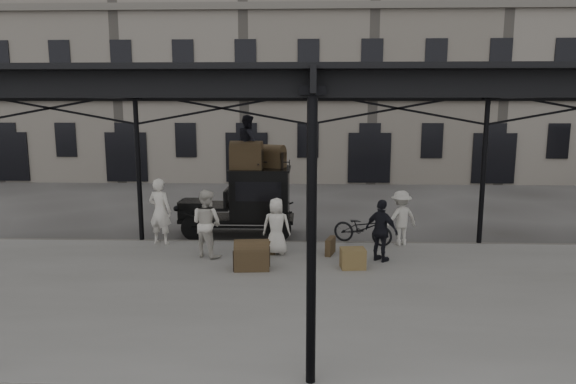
# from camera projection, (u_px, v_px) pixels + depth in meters

# --- Properties ---
(ground) EXTENTS (120.00, 120.00, 0.00)m
(ground) POSITION_uv_depth(u_px,v_px,m) (309.00, 267.00, 13.27)
(ground) COLOR #383533
(ground) RESTS_ON ground
(platform) EXTENTS (28.00, 8.00, 0.15)m
(platform) POSITION_uv_depth(u_px,v_px,m) (309.00, 292.00, 11.29)
(platform) COLOR slate
(platform) RESTS_ON ground
(canopy) EXTENTS (22.50, 9.00, 4.74)m
(canopy) POSITION_uv_depth(u_px,v_px,m) (311.00, 83.00, 10.80)
(canopy) COLOR black
(canopy) RESTS_ON ground
(building_frontage) EXTENTS (64.00, 8.00, 14.00)m
(building_frontage) POSITION_uv_depth(u_px,v_px,m) (308.00, 55.00, 29.81)
(building_frontage) COLOR slate
(building_frontage) RESTS_ON ground
(taxi) EXTENTS (3.65, 1.55, 2.18)m
(taxi) POSITION_uv_depth(u_px,v_px,m) (251.00, 198.00, 16.32)
(taxi) COLOR black
(taxi) RESTS_ON ground
(porter_left) EXTENTS (0.80, 0.63, 1.92)m
(porter_left) POSITION_uv_depth(u_px,v_px,m) (160.00, 211.00, 14.81)
(porter_left) COLOR silver
(porter_left) RESTS_ON platform
(porter_midleft) EXTENTS (1.10, 1.03, 1.80)m
(porter_midleft) POSITION_uv_depth(u_px,v_px,m) (207.00, 223.00, 13.59)
(porter_midleft) COLOR beige
(porter_midleft) RESTS_ON platform
(porter_centre) EXTENTS (0.76, 0.50, 1.55)m
(porter_centre) POSITION_uv_depth(u_px,v_px,m) (276.00, 226.00, 13.81)
(porter_centre) COLOR beige
(porter_centre) RESTS_ON platform
(porter_official) EXTENTS (0.97, 0.92, 1.62)m
(porter_official) POSITION_uv_depth(u_px,v_px,m) (382.00, 231.00, 13.18)
(porter_official) COLOR black
(porter_official) RESTS_ON platform
(porter_right) EXTENTS (1.17, 0.94, 1.58)m
(porter_right) POSITION_uv_depth(u_px,v_px,m) (401.00, 218.00, 14.71)
(porter_right) COLOR beige
(porter_right) RESTS_ON platform
(bicycle) EXTENTS (1.86, 1.31, 0.93)m
(bicycle) POSITION_uv_depth(u_px,v_px,m) (363.00, 228.00, 14.89)
(bicycle) COLOR black
(bicycle) RESTS_ON platform
(porter_roof) EXTENTS (0.81, 0.94, 1.66)m
(porter_roof) POSITION_uv_depth(u_px,v_px,m) (248.00, 142.00, 15.91)
(porter_roof) COLOR black
(porter_roof) RESTS_ON taxi
(steamer_trunk_roof_near) EXTENTS (1.01, 0.64, 0.73)m
(steamer_trunk_roof_near) POSITION_uv_depth(u_px,v_px,m) (247.00, 157.00, 15.85)
(steamer_trunk_roof_near) COLOR #43321F
(steamer_trunk_roof_near) RESTS_ON taxi
(steamer_trunk_roof_far) EXTENTS (0.95, 0.80, 0.60)m
(steamer_trunk_roof_far) POSITION_uv_depth(u_px,v_px,m) (272.00, 158.00, 16.27)
(steamer_trunk_roof_far) COLOR #43321F
(steamer_trunk_roof_far) RESTS_ON taxi
(steamer_trunk_platform) EXTENTS (0.90, 0.60, 0.63)m
(steamer_trunk_platform) POSITION_uv_depth(u_px,v_px,m) (252.00, 257.00, 12.60)
(steamer_trunk_platform) COLOR #43321F
(steamer_trunk_platform) RESTS_ON platform
(wicker_hamper) EXTENTS (0.64, 0.50, 0.50)m
(wicker_hamper) POSITION_uv_depth(u_px,v_px,m) (353.00, 258.00, 12.70)
(wicker_hamper) COLOR olive
(wicker_hamper) RESTS_ON platform
(suitcase_upright) EXTENTS (0.31, 0.62, 0.45)m
(suitcase_upright) POSITION_uv_depth(u_px,v_px,m) (330.00, 246.00, 13.88)
(suitcase_upright) COLOR #43321F
(suitcase_upright) RESTS_ON platform
(suitcase_flat) EXTENTS (0.61, 0.37, 0.40)m
(suitcase_flat) POSITION_uv_depth(u_px,v_px,m) (264.00, 248.00, 13.78)
(suitcase_flat) COLOR #43321F
(suitcase_flat) RESTS_ON platform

